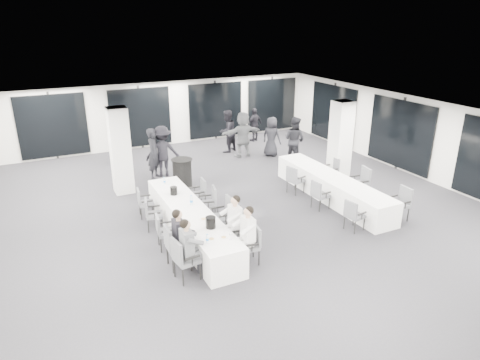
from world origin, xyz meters
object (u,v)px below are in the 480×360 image
object	(u,v)px
chair_side_left_far	(294,178)
chair_side_right_near	(401,202)
banquet_table_side	(331,188)
standing_guest_a	(154,150)
chair_main_right_far	(199,192)
chair_side_left_near	(353,214)
banquet_table_main	(190,222)
standing_guest_c	(162,148)
standing_guest_b	(227,128)
standing_guest_h	(294,137)
standing_guest_e	(272,134)
chair_main_left_near	(183,257)
chair_main_left_far	(143,201)
chair_side_left_mid	(319,193)
ice_bucket_near	(211,222)
chair_main_right_near	(252,242)
standing_guest_d	(255,122)
standing_guest_g	(118,140)
chair_side_right_far	(332,169)
chair_main_left_fourth	(151,212)
cocktail_table	(182,173)
chair_main_left_mid	(163,230)
chair_main_right_fourth	(210,201)
chair_main_left_second	(175,244)
chair_main_right_mid	(225,214)
chair_side_right_mid	(361,181)
chair_main_right_second	(239,229)
ice_bucket_far	(174,191)
standing_guest_f	(243,131)

from	to	relation	value
chair_side_left_far	chair_side_right_near	distance (m)	3.37
banquet_table_side	standing_guest_a	distance (m)	6.23
chair_main_right_far	chair_side_left_near	size ratio (longest dim) A/B	1.04
banquet_table_main	standing_guest_c	bearing A→B (deg)	81.88
standing_guest_b	standing_guest_h	bearing A→B (deg)	98.55
standing_guest_b	standing_guest_e	xyz separation A→B (m)	(1.40, -1.31, -0.10)
chair_main_left_near	standing_guest_b	size ratio (longest dim) A/B	0.49
chair_main_left_far	chair_side_left_mid	world-z (taller)	chair_side_left_mid
ice_bucket_near	chair_main_right_near	bearing A→B (deg)	-42.66
banquet_table_main	chair_main_right_near	world-z (taller)	chair_main_right_near
chair_main_left_far	standing_guest_d	world-z (taller)	standing_guest_d
standing_guest_g	chair_main_right_near	bearing A→B (deg)	-73.42
chair_side_right_far	standing_guest_h	distance (m)	2.59
chair_main_left_fourth	chair_main_right_near	distance (m)	3.12
chair_side_right_near	standing_guest_c	bearing A→B (deg)	40.30
chair_main_left_far	cocktail_table	bearing A→B (deg)	141.47
standing_guest_d	standing_guest_b	bearing A→B (deg)	7.82
chair_main_left_near	chair_side_left_mid	bearing A→B (deg)	102.43
standing_guest_e	chair_main_left_mid	bearing A→B (deg)	98.18
chair_main_left_far	standing_guest_d	xyz separation A→B (m)	(6.62, 5.78, 0.38)
chair_main_right_fourth	banquet_table_side	bearing A→B (deg)	-82.15
chair_side_left_mid	chair_main_right_fourth	bearing A→B (deg)	-109.33
chair_main_left_second	chair_side_left_far	size ratio (longest dim) A/B	1.13
standing_guest_e	chair_main_left_far	bearing A→B (deg)	86.00
banquet_table_side	chair_side_left_near	bearing A→B (deg)	-112.35
chair_main_right_mid	ice_bucket_near	distance (m)	1.19
chair_main_right_near	standing_guest_a	bearing A→B (deg)	12.38
chair_main_right_fourth	chair_side_right_mid	world-z (taller)	chair_side_right_mid
chair_main_left_second	chair_main_left_far	size ratio (longest dim) A/B	1.21
chair_side_left_mid	chair_side_right_mid	world-z (taller)	chair_side_right_mid
standing_guest_d	chair_side_right_mid	bearing A→B (deg)	68.00
chair_main_right_far	chair_side_left_mid	distance (m)	3.55
banquet_table_side	chair_main_right_second	xyz separation A→B (m)	(-3.98, -1.54, 0.17)
chair_main_left_fourth	chair_main_right_near	size ratio (longest dim) A/B	0.98
banquet_table_main	standing_guest_d	size ratio (longest dim) A/B	2.88
chair_main_left_second	chair_main_left_mid	xyz separation A→B (m)	(0.01, 0.96, -0.08)
chair_side_right_near	chair_main_left_second	bearing A→B (deg)	89.15
ice_bucket_far	chair_main_left_second	bearing A→B (deg)	-107.46
cocktail_table	standing_guest_d	distance (m)	6.38
chair_main_left_second	ice_bucket_far	distance (m)	2.57
standing_guest_b	standing_guest_f	distance (m)	0.92
chair_main_right_second	chair_side_right_near	xyz separation A→B (m)	(4.82, -0.51, 0.00)
chair_side_left_far	standing_guest_b	size ratio (longest dim) A/B	0.45
standing_guest_e	chair_main_right_mid	bearing A→B (deg)	106.97
chair_main_left_fourth	ice_bucket_far	world-z (taller)	ice_bucket_far
chair_side_right_near	chair_side_right_far	size ratio (longest dim) A/B	1.06
chair_side_right_near	chair_main_right_far	bearing A→B (deg)	58.81
chair_main_right_far	chair_side_right_far	world-z (taller)	chair_side_right_far
banquet_table_main	chair_main_left_mid	world-z (taller)	chair_main_left_mid
cocktail_table	chair_main_left_second	bearing A→B (deg)	-110.66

